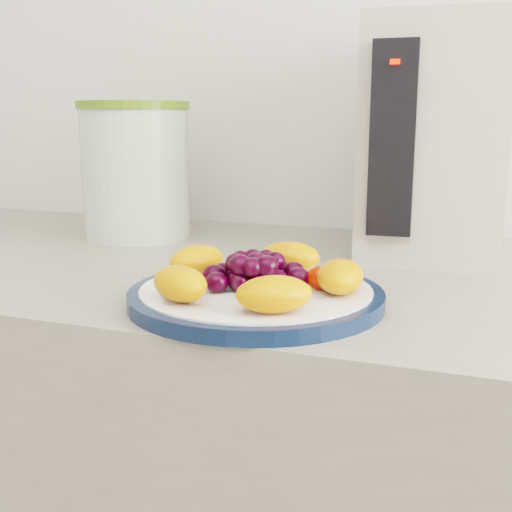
% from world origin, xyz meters
% --- Properties ---
extents(plate_rim, '(0.26, 0.26, 0.01)m').
position_xyz_m(plate_rim, '(-0.04, 1.02, 0.91)').
color(plate_rim, '#0D1D3A').
rests_on(plate_rim, counter).
extents(plate_face, '(0.24, 0.24, 0.02)m').
position_xyz_m(plate_face, '(-0.04, 1.02, 0.91)').
color(plate_face, white).
rests_on(plate_face, counter).
extents(canister, '(0.17, 0.17, 0.20)m').
position_xyz_m(canister, '(-0.34, 1.31, 1.00)').
color(canister, '#375E1F').
rests_on(canister, counter).
extents(canister_lid, '(0.18, 0.18, 0.01)m').
position_xyz_m(canister_lid, '(-0.34, 1.31, 1.10)').
color(canister_lid, '#5D7624').
rests_on(canister_lid, canister).
extents(appliance_body, '(0.19, 0.26, 0.31)m').
position_xyz_m(appliance_body, '(0.10, 1.35, 1.06)').
color(appliance_body, '#BDB3A4').
rests_on(appliance_body, counter).
extents(appliance_panel, '(0.05, 0.02, 0.23)m').
position_xyz_m(appliance_panel, '(0.07, 1.22, 1.06)').
color(appliance_panel, black).
rests_on(appliance_panel, appliance_body).
extents(appliance_led, '(0.01, 0.01, 0.01)m').
position_xyz_m(appliance_led, '(0.07, 1.21, 1.15)').
color(appliance_led, '#FF0C05').
rests_on(appliance_led, appliance_panel).
extents(fruit_plate, '(0.22, 0.22, 0.04)m').
position_xyz_m(fruit_plate, '(-0.03, 1.02, 0.93)').
color(fruit_plate, orange).
rests_on(fruit_plate, plate_face).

